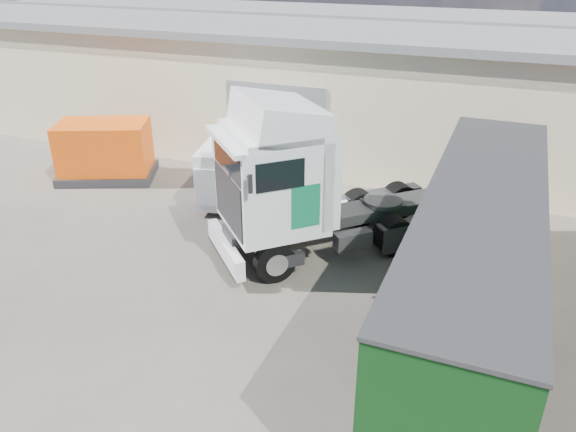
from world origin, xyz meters
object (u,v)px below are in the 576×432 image
(tractor_unit, at_px, (302,189))
(panel_van, at_px, (243,163))
(orange_skip, at_px, (106,154))
(box_trailer, at_px, (477,251))

(tractor_unit, distance_m, panel_van, 5.02)
(panel_van, distance_m, orange_skip, 5.61)
(tractor_unit, relative_size, panel_van, 1.23)
(tractor_unit, xyz_separation_m, orange_skip, (-9.09, 2.82, -1.06))
(box_trailer, distance_m, orange_skip, 14.95)
(tractor_unit, relative_size, orange_skip, 1.69)
(orange_skip, bearing_deg, box_trailer, -43.44)
(tractor_unit, distance_m, orange_skip, 9.58)
(box_trailer, relative_size, panel_van, 1.96)
(box_trailer, xyz_separation_m, panel_van, (-8.41, 5.80, -1.13))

